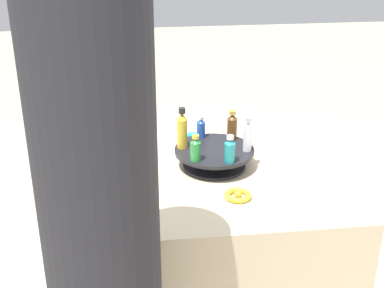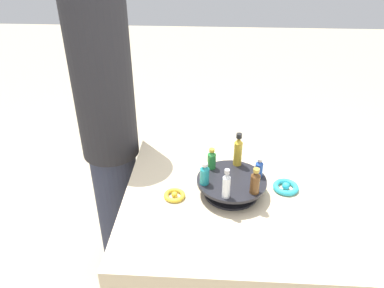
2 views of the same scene
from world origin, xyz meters
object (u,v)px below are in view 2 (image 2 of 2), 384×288
object	(u,v)px
bottle_gold	(238,151)
ribbon_bow_teal	(286,187)
bottle_blue	(259,168)
person_figure	(108,128)
display_stand	(231,185)
bottle_green	(212,159)
bottle_brown	(255,182)
bottle_teal	(205,174)
bottle_clear	(226,185)
ribbon_bow_gold	(175,195)

from	to	relation	value
bottle_gold	ribbon_bow_teal	xyz separation A→B (m)	(0.21, -0.07, -0.13)
bottle_blue	person_figure	bearing A→B (deg)	154.37
ribbon_bow_teal	display_stand	bearing A→B (deg)	-170.13
bottle_green	ribbon_bow_teal	size ratio (longest dim) A/B	0.87
bottle_brown	bottle_blue	distance (m)	0.12
bottle_green	person_figure	bearing A→B (deg)	150.25
bottle_teal	bottle_clear	world-z (taller)	bottle_clear
bottle_clear	bottle_brown	bearing A→B (deg)	16.76
bottle_green	bottle_teal	xyz separation A→B (m)	(-0.03, -0.11, 0.00)
bottle_teal	bottle_gold	world-z (taller)	bottle_gold
bottle_green	bottle_gold	world-z (taller)	bottle_gold
bottle_gold	person_figure	xyz separation A→B (m)	(-0.63, 0.26, -0.05)
bottle_blue	ribbon_bow_teal	bearing A→B (deg)	3.30
display_stand	ribbon_bow_teal	size ratio (longest dim) A/B	2.64
bottle_blue	ribbon_bow_teal	xyz separation A→B (m)	(0.12, 0.01, -0.10)
display_stand	ribbon_bow_gold	size ratio (longest dim) A/B	3.23
bottle_gold	ribbon_bow_gold	distance (m)	0.33
bottle_green	ribbon_bow_gold	size ratio (longest dim) A/B	1.07
display_stand	bottle_clear	distance (m)	0.15
ribbon_bow_gold	bottle_brown	bearing A→B (deg)	-7.01
bottle_green	bottle_brown	distance (m)	0.23
bottle_clear	ribbon_bow_teal	size ratio (longest dim) A/B	1.16
display_stand	ribbon_bow_teal	world-z (taller)	display_stand
bottle_teal	person_figure	xyz separation A→B (m)	(-0.50, 0.41, -0.03)
ribbon_bow_teal	bottle_gold	bearing A→B (deg)	160.64
bottle_teal	ribbon_bow_gold	xyz separation A→B (m)	(-0.12, -0.01, -0.11)
ribbon_bow_gold	display_stand	bearing A→B (deg)	9.87
person_figure	bottle_brown	bearing A→B (deg)	-1.58
display_stand	ribbon_bow_gold	world-z (taller)	display_stand
bottle_blue	ribbon_bow_teal	distance (m)	0.16
bottle_teal	bottle_gold	distance (m)	0.20
ribbon_bow_gold	person_figure	world-z (taller)	person_figure
ribbon_bow_teal	person_figure	distance (m)	0.91
bottle_green	person_figure	distance (m)	0.60
display_stand	person_figure	size ratio (longest dim) A/B	0.17
bottle_gold	bottle_blue	bearing A→B (deg)	-43.24
bottle_teal	bottle_gold	size ratio (longest dim) A/B	0.65
bottle_clear	person_figure	distance (m)	0.76
bottle_gold	ribbon_bow_teal	size ratio (longest dim) A/B	1.40
bottle_teal	ribbon_bow_gold	world-z (taller)	bottle_teal
bottle_blue	bottle_gold	distance (m)	0.12
bottle_teal	bottle_brown	bearing A→B (deg)	-13.24
ribbon_bow_gold	ribbon_bow_teal	world-z (taller)	ribbon_bow_teal
display_stand	bottle_gold	bearing A→B (deg)	76.76
ribbon_bow_gold	bottle_blue	bearing A→B (deg)	12.14
ribbon_bow_teal	bottle_blue	bearing A→B (deg)	-176.70
bottle_clear	ribbon_bow_teal	xyz separation A→B (m)	(0.26, 0.15, -0.12)
bottle_clear	person_figure	bearing A→B (deg)	139.75
display_stand	bottle_brown	bearing A→B (deg)	-43.24
ribbon_bow_gold	bottle_green	bearing A→B (deg)	38.97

